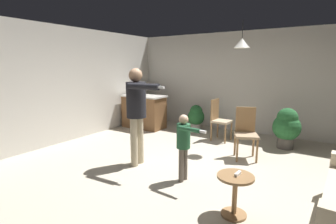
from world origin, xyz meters
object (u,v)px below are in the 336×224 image
at_px(potted_plant_by_wall, 287,126).
at_px(spare_remote_on_table, 238,174).
at_px(potted_plant_corner, 196,116).
at_px(dining_chair_near_wall, 219,118).
at_px(person_adult, 137,106).
at_px(kitchen_counter, 144,112).
at_px(person_child, 184,140).
at_px(side_table_by_couch, 235,191).
at_px(dining_chair_by_counter, 246,131).

bearing_deg(potted_plant_by_wall, spare_remote_on_table, -91.52).
relative_size(potted_plant_corner, spare_remote_on_table, 5.54).
bearing_deg(dining_chair_near_wall, person_adult, -12.86).
xyz_separation_m(kitchen_counter, dining_chair_near_wall, (2.31, 0.01, 0.07)).
height_order(dining_chair_near_wall, potted_plant_corner, dining_chair_near_wall).
relative_size(person_adult, person_child, 1.64).
xyz_separation_m(person_adult, person_child, (1.04, -0.13, -0.43)).
height_order(side_table_by_couch, person_adult, person_adult).
distance_m(kitchen_counter, potted_plant_corner, 1.52).
height_order(potted_plant_by_wall, spare_remote_on_table, potted_plant_by_wall).
relative_size(kitchen_counter, potted_plant_corner, 1.75).
distance_m(person_child, potted_plant_corner, 3.24).
height_order(person_child, potted_plant_corner, person_child).
distance_m(kitchen_counter, person_adult, 2.90).
distance_m(person_adult, potted_plant_by_wall, 3.33).
height_order(person_adult, potted_plant_by_wall, person_adult).
xyz_separation_m(dining_chair_near_wall, potted_plant_corner, (-0.89, 0.54, -0.15)).
xyz_separation_m(side_table_by_couch, person_adult, (-2.03, 0.64, 0.76)).
xyz_separation_m(kitchen_counter, spare_remote_on_table, (3.71, -2.90, 0.06)).
distance_m(person_child, potted_plant_by_wall, 2.85).
height_order(dining_chair_by_counter, spare_remote_on_table, dining_chair_by_counter).
bearing_deg(spare_remote_on_table, person_adult, 163.32).
xyz_separation_m(side_table_by_couch, dining_chair_near_wall, (-1.38, 2.93, 0.22)).
bearing_deg(dining_chair_by_counter, person_child, 46.80).
relative_size(person_adult, potted_plant_by_wall, 1.95).
distance_m(dining_chair_by_counter, dining_chair_near_wall, 1.26).
bearing_deg(dining_chair_by_counter, potted_plant_by_wall, -143.20).
height_order(kitchen_counter, dining_chair_near_wall, dining_chair_near_wall).
relative_size(person_child, dining_chair_by_counter, 1.07).
bearing_deg(potted_plant_by_wall, dining_chair_near_wall, -172.32).
height_order(potted_plant_corner, potted_plant_by_wall, potted_plant_by_wall).
bearing_deg(person_adult, dining_chair_by_counter, 128.45).
xyz_separation_m(dining_chair_by_counter, dining_chair_near_wall, (-0.91, 0.88, 0.00)).
height_order(side_table_by_couch, dining_chair_by_counter, dining_chair_by_counter).
bearing_deg(potted_plant_by_wall, potted_plant_corner, 171.94).
xyz_separation_m(person_adult, potted_plant_corner, (-0.24, 2.83, -0.69)).
distance_m(dining_chair_by_counter, potted_plant_by_wall, 1.23).
distance_m(person_adult, person_child, 1.13).
relative_size(kitchen_counter, side_table_by_couch, 2.42).
bearing_deg(kitchen_counter, side_table_by_couch, -38.38).
bearing_deg(spare_remote_on_table, potted_plant_corner, 123.62).
xyz_separation_m(side_table_by_couch, potted_plant_by_wall, (0.10, 3.13, 0.17)).
height_order(person_child, dining_chair_by_counter, person_child).
relative_size(kitchen_counter, person_child, 1.18).
relative_size(side_table_by_couch, potted_plant_by_wall, 0.58).
height_order(person_child, spare_remote_on_table, person_child).
xyz_separation_m(person_adult, spare_remote_on_table, (2.05, -0.61, -0.55)).
xyz_separation_m(dining_chair_by_counter, potted_plant_by_wall, (0.58, 1.08, -0.05)).
distance_m(person_child, dining_chair_near_wall, 2.46).
bearing_deg(kitchen_counter, dining_chair_near_wall, 0.14).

